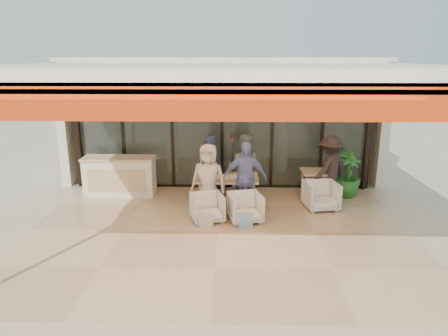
{
  "coord_description": "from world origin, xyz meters",
  "views": [
    {
      "loc": [
        0.29,
        -7.65,
        3.52
      ],
      "look_at": [
        0.1,
        0.9,
        1.15
      ],
      "focal_mm": 32.0,
      "sensor_mm": 36.0,
      "label": 1
    }
  ],
  "objects_px": {
    "chair_far_right": "(243,183)",
    "standing_woman": "(329,169)",
    "diner_periwinkle": "(245,178)",
    "side_chair": "(321,194)",
    "diner_cream": "(208,179)",
    "chair_far_left": "(212,182)",
    "dining_table": "(227,179)",
    "host_counter": "(120,176)",
    "chair_near_left": "(207,206)",
    "chair_near_right": "(245,206)",
    "diner_navy": "(211,168)",
    "diner_grey": "(244,168)",
    "potted_palm": "(347,174)",
    "side_table": "(316,175)"
  },
  "relations": [
    {
      "from": "side_chair",
      "to": "diner_periwinkle",
      "type": "bearing_deg",
      "value": 179.83
    },
    {
      "from": "diner_cream",
      "to": "potted_palm",
      "type": "xyz_separation_m",
      "value": [
        3.52,
        1.19,
        -0.21
      ]
    },
    {
      "from": "chair_far_right",
      "to": "standing_woman",
      "type": "relative_size",
      "value": 0.35
    },
    {
      "from": "potted_palm",
      "to": "chair_far_left",
      "type": "bearing_deg",
      "value": 176.64
    },
    {
      "from": "chair_near_left",
      "to": "diner_cream",
      "type": "xyz_separation_m",
      "value": [
        0.0,
        0.5,
        0.48
      ]
    },
    {
      "from": "diner_grey",
      "to": "side_table",
      "type": "relative_size",
      "value": 2.29
    },
    {
      "from": "dining_table",
      "to": "host_counter",
      "type": "bearing_deg",
      "value": 165.45
    },
    {
      "from": "dining_table",
      "to": "side_table",
      "type": "xyz_separation_m",
      "value": [
        2.26,
        0.58,
        -0.05
      ]
    },
    {
      "from": "chair_near_right",
      "to": "diner_navy",
      "type": "xyz_separation_m",
      "value": [
        -0.84,
        1.4,
        0.48
      ]
    },
    {
      "from": "diner_periwinkle",
      "to": "standing_woman",
      "type": "distance_m",
      "value": 2.29
    },
    {
      "from": "diner_grey",
      "to": "diner_periwinkle",
      "type": "distance_m",
      "value": 0.9
    },
    {
      "from": "chair_far_left",
      "to": "side_table",
      "type": "relative_size",
      "value": 0.87
    },
    {
      "from": "diner_cream",
      "to": "chair_far_left",
      "type": "bearing_deg",
      "value": 101.71
    },
    {
      "from": "dining_table",
      "to": "diner_grey",
      "type": "xyz_separation_m",
      "value": [
        0.43,
        0.44,
        0.17
      ]
    },
    {
      "from": "diner_cream",
      "to": "side_chair",
      "type": "relative_size",
      "value": 2.17
    },
    {
      "from": "diner_periwinkle",
      "to": "side_chair",
      "type": "height_order",
      "value": "diner_periwinkle"
    },
    {
      "from": "diner_navy",
      "to": "diner_grey",
      "type": "relative_size",
      "value": 0.98
    },
    {
      "from": "diner_navy",
      "to": "potted_palm",
      "type": "relative_size",
      "value": 1.37
    },
    {
      "from": "chair_near_left",
      "to": "diner_cream",
      "type": "bearing_deg",
      "value": 72.99
    },
    {
      "from": "chair_far_right",
      "to": "standing_woman",
      "type": "height_order",
      "value": "standing_woman"
    },
    {
      "from": "side_table",
      "to": "potted_palm",
      "type": "bearing_deg",
      "value": 10.72
    },
    {
      "from": "chair_far_left",
      "to": "diner_grey",
      "type": "bearing_deg",
      "value": 138.89
    },
    {
      "from": "chair_near_left",
      "to": "diner_navy",
      "type": "distance_m",
      "value": 1.48
    },
    {
      "from": "chair_far_left",
      "to": "side_table",
      "type": "xyz_separation_m",
      "value": [
        2.67,
        -0.37,
        0.31
      ]
    },
    {
      "from": "diner_grey",
      "to": "potted_palm",
      "type": "bearing_deg",
      "value": -158.77
    },
    {
      "from": "chair_far_right",
      "to": "diner_navy",
      "type": "height_order",
      "value": "diner_navy"
    },
    {
      "from": "dining_table",
      "to": "standing_woman",
      "type": "bearing_deg",
      "value": 8.93
    },
    {
      "from": "diner_periwinkle",
      "to": "side_table",
      "type": "relative_size",
      "value": 2.29
    },
    {
      "from": "host_counter",
      "to": "diner_cream",
      "type": "distance_m",
      "value": 2.69
    },
    {
      "from": "diner_grey",
      "to": "diner_cream",
      "type": "distance_m",
      "value": 1.23
    },
    {
      "from": "dining_table",
      "to": "standing_woman",
      "type": "height_order",
      "value": "standing_woman"
    },
    {
      "from": "host_counter",
      "to": "side_table",
      "type": "height_order",
      "value": "host_counter"
    },
    {
      "from": "dining_table",
      "to": "diner_grey",
      "type": "relative_size",
      "value": 0.88
    },
    {
      "from": "chair_far_right",
      "to": "potted_palm",
      "type": "relative_size",
      "value": 0.48
    },
    {
      "from": "diner_cream",
      "to": "potted_palm",
      "type": "height_order",
      "value": "diner_cream"
    },
    {
      "from": "chair_far_right",
      "to": "standing_woman",
      "type": "xyz_separation_m",
      "value": [
        2.13,
        -0.54,
        0.55
      ]
    },
    {
      "from": "diner_periwinkle",
      "to": "potted_palm",
      "type": "distance_m",
      "value": 2.94
    },
    {
      "from": "dining_table",
      "to": "chair_near_right",
      "type": "height_order",
      "value": "dining_table"
    },
    {
      "from": "host_counter",
      "to": "chair_far_left",
      "type": "distance_m",
      "value": 2.42
    },
    {
      "from": "chair_far_left",
      "to": "standing_woman",
      "type": "bearing_deg",
      "value": 159.29
    },
    {
      "from": "diner_navy",
      "to": "diner_periwinkle",
      "type": "bearing_deg",
      "value": 130.66
    },
    {
      "from": "host_counter",
      "to": "standing_woman",
      "type": "relative_size",
      "value": 1.1
    },
    {
      "from": "dining_table",
      "to": "diner_grey",
      "type": "bearing_deg",
      "value": 46.21
    },
    {
      "from": "standing_woman",
      "to": "diner_navy",
      "type": "bearing_deg",
      "value": -41.38
    },
    {
      "from": "dining_table",
      "to": "diner_navy",
      "type": "height_order",
      "value": "diner_navy"
    },
    {
      "from": "chair_far_right",
      "to": "chair_near_right",
      "type": "height_order",
      "value": "chair_near_right"
    },
    {
      "from": "dining_table",
      "to": "chair_near_right",
      "type": "xyz_separation_m",
      "value": [
        0.43,
        -0.96,
        -0.33
      ]
    },
    {
      "from": "chair_far_left",
      "to": "diner_periwinkle",
      "type": "height_order",
      "value": "diner_periwinkle"
    },
    {
      "from": "chair_far_left",
      "to": "potted_palm",
      "type": "xyz_separation_m",
      "value": [
        3.52,
        -0.21,
        0.29
      ]
    },
    {
      "from": "chair_near_left",
      "to": "potted_palm",
      "type": "bearing_deg",
      "value": 8.69
    }
  ]
}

